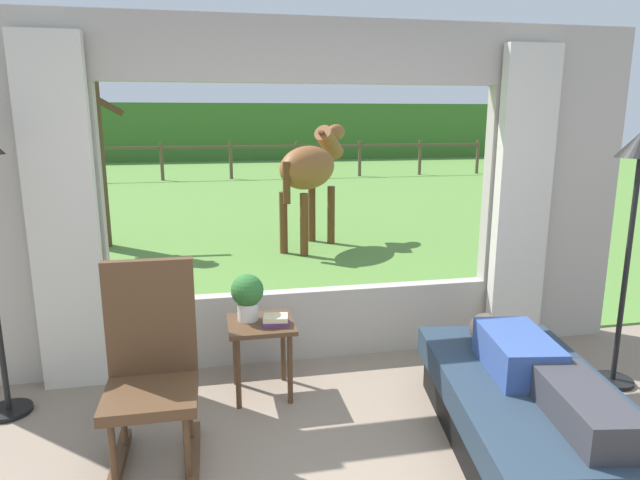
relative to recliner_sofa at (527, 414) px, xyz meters
name	(u,v)px	position (x,y,z in m)	size (l,w,h in m)	color
back_wall_with_window	(308,201)	(-0.99, 1.50, 1.03)	(5.20, 0.12, 2.55)	#ADA599
curtain_panel_left	(63,219)	(-2.68, 1.36, 0.98)	(0.44, 0.10, 2.40)	beige
curtain_panel_right	(522,203)	(0.70, 1.36, 0.98)	(0.44, 0.10, 2.40)	beige
outdoor_pasture_lawn	(235,187)	(-0.99, 12.40, -0.21)	(36.00, 21.68, 0.02)	#568438
distant_hill_ridge	(222,132)	(-0.99, 22.24, 0.98)	(36.00, 2.00, 2.40)	#3E6E2B
recliner_sofa	(527,414)	(0.00, 0.00, 0.00)	(1.17, 1.83, 0.42)	black
reclining_person	(536,369)	(0.00, -0.05, 0.30)	(0.44, 1.43, 0.22)	#334C8C
rocking_chair	(152,368)	(-2.06, 0.34, 0.33)	(0.48, 0.68, 1.12)	#4C331E
side_table	(261,335)	(-1.41, 0.96, 0.21)	(0.44, 0.44, 0.52)	#4C331E
potted_plant	(247,294)	(-1.49, 1.02, 0.48)	(0.22, 0.22, 0.32)	silver
book_stack	(276,320)	(-1.32, 0.90, 0.33)	(0.18, 0.16, 0.06)	#59336B
floor_lamp_right	(637,182)	(1.07, 0.61, 1.22)	(0.32, 0.32, 1.79)	black
horse	(311,168)	(-0.28, 5.13, 0.94)	(1.40, 1.63, 1.73)	brown
pasture_tree	(89,148)	(-3.31, 5.77, 1.21)	(1.12, 1.22, 2.90)	#4C3823
pasture_fence_line	(231,155)	(-0.99, 14.34, 0.53)	(16.10, 0.10, 1.10)	brown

